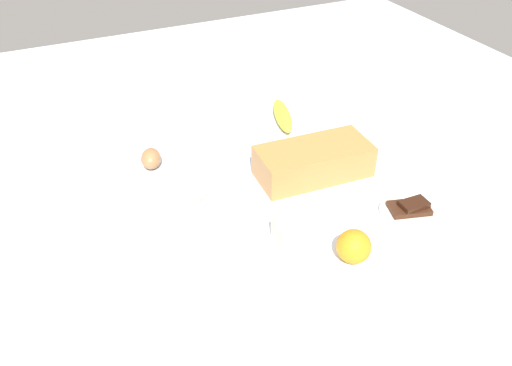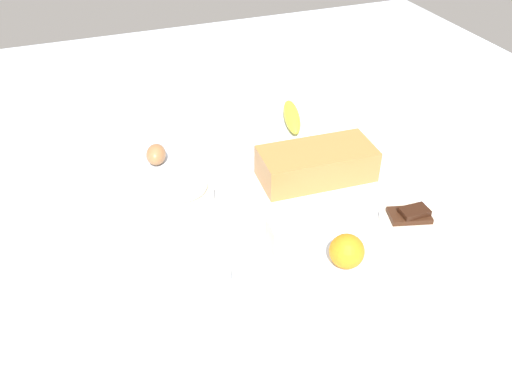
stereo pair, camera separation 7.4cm
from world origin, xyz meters
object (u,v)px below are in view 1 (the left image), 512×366
Objects in this scene: banana at (283,115)px; sugar_bowl at (207,277)px; loaf_pan at (314,161)px; chocolate_plate at (409,210)px; orange_fruit at (354,246)px; flour_bowl at (183,195)px; butter_block at (297,232)px; egg_near_butter at (151,159)px.

sugar_bowl is at bearing -129.41° from banana.
loaf_pan is 0.45m from sugar_bowl.
banana is 0.50m from chocolate_plate.
orange_fruit is (-0.13, -0.57, 0.02)m from banana.
chocolate_plate is at bearing 19.70° from orange_fruit.
chocolate_plate is at bearing -28.33° from flour_bowl.
butter_block reaches higher than chocolate_plate.
banana is (0.39, 0.26, -0.01)m from flour_bowl.
chocolate_plate is (0.07, -0.50, -0.01)m from banana.
egg_near_butter is at bearing 87.74° from sugar_bowl.
orange_fruit is (-0.08, -0.30, -0.01)m from loaf_pan.
loaf_pan is 1.96× the size of flour_bowl.
orange_fruit is at bearing -48.39° from butter_block.
orange_fruit reaches higher than sugar_bowl.
butter_block is (0.22, 0.04, -0.00)m from sugar_bowl.
loaf_pan reaches higher than butter_block.
chocolate_plate is at bearing -42.03° from egg_near_butter.
egg_near_butter is 0.52× the size of chocolate_plate.
banana is 1.46× the size of chocolate_plate.
banana is at bearing 97.49° from chocolate_plate.
banana is at bearing 50.59° from sugar_bowl.
butter_block is at bearing 131.61° from orange_fruit.
loaf_pan reaches higher than egg_near_butter.
banana is at bearing 33.36° from flour_bowl.
sugar_bowl reaches higher than butter_block.
sugar_bowl is 0.45m from egg_near_butter.
loaf_pan is 0.26m from butter_block.
flour_bowl is 1.63× the size of butter_block.
chocolate_plate is (0.50, 0.02, -0.02)m from sugar_bowl.
flour_bowl is 0.41m from orange_fruit.
flour_bowl is 0.77× the size of banana.
flour_bowl is 2.16× the size of egg_near_butter.
orange_fruit is 0.21m from chocolate_plate.
flour_bowl is 1.13× the size of chocolate_plate.
chocolate_plate is (0.12, -0.23, -0.03)m from loaf_pan.
chocolate_plate is at bearing -59.05° from loaf_pan.
butter_block is at bearing -64.23° from egg_near_butter.
egg_near_butter is at bearing 153.41° from loaf_pan.
sugar_bowl is at bearing -177.44° from chocolate_plate.
orange_fruit is at bearing -60.90° from egg_near_butter.
banana is 2.11× the size of butter_block.
banana is at bearing 9.68° from egg_near_butter.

